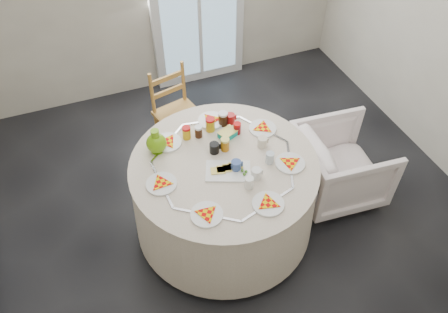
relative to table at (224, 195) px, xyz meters
name	(u,v)px	position (x,y,z in m)	size (l,w,h in m)	color
floor	(232,212)	(0.11, 0.09, -0.38)	(4.00, 4.00, 0.00)	black
table	(224,195)	(0.00, 0.00, 0.00)	(1.40, 1.40, 0.71)	beige
wooden_chair	(178,110)	(-0.05, 1.00, 0.09)	(0.38, 0.36, 0.84)	#BC7B3C
armchair	(342,159)	(1.04, -0.01, 0.02)	(0.69, 0.64, 0.71)	white
place_settings	(224,159)	(0.00, 0.00, 0.40)	(1.15, 1.15, 0.02)	white
jar_cluster	(211,127)	(0.01, 0.31, 0.45)	(0.43, 0.21, 0.12)	#A16B19
butter_tub	(228,131)	(0.13, 0.25, 0.41)	(0.13, 0.10, 0.05)	#059990
green_pitcher	(155,136)	(-0.41, 0.30, 0.49)	(0.15, 0.15, 0.19)	#65A30D
cheese_platter	(228,168)	(0.00, -0.08, 0.40)	(0.31, 0.20, 0.04)	white
mugs_glasses	(244,148)	(0.16, 0.01, 0.44)	(0.53, 0.53, 0.10)	gray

